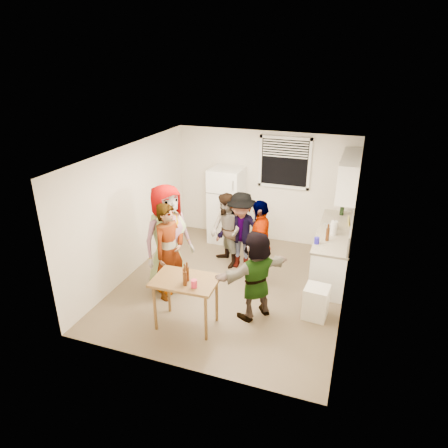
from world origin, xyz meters
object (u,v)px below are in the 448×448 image
at_px(refrigerator, 226,205).
at_px(kettle, 333,229).
at_px(guest_stripe, 172,295).
at_px(red_cup, 194,287).
at_px(guest_grey, 170,287).
at_px(guest_black, 258,284).
at_px(wine_bottle, 341,215).
at_px(guest_back_left, 226,264).
at_px(blue_cup, 316,244).
at_px(serving_table, 187,324).
at_px(guest_back_right, 240,267).
at_px(beer_bottle_counter, 327,241).
at_px(trash_bin, 316,304).
at_px(beer_bottle_table, 186,281).
at_px(guest_orange, 255,315).

xyz_separation_m(refrigerator, kettle, (2.40, -0.70, 0.05)).
bearing_deg(guest_stripe, red_cup, -115.95).
bearing_deg(red_cup, guest_grey, 132.02).
distance_m(red_cup, guest_black, 1.98).
xyz_separation_m(wine_bottle, guest_back_left, (-2.10, -1.27, -0.90)).
bearing_deg(blue_cup, guest_back_left, 170.71).
bearing_deg(serving_table, guest_back_right, 83.42).
bearing_deg(beer_bottle_counter, refrigerator, 151.94).
bearing_deg(serving_table, wine_bottle, 58.64).
xyz_separation_m(beer_bottle_counter, blue_cup, (-0.16, -0.19, 0.00)).
xyz_separation_m(wine_bottle, serving_table, (-2.04, -3.35, -0.90)).
relative_size(trash_bin, guest_grey, 0.28).
bearing_deg(trash_bin, serving_table, -154.57).
relative_size(trash_bin, beer_bottle_table, 2.66).
height_order(beer_bottle_counter, guest_grey, beer_bottle_counter).
bearing_deg(guest_back_left, guest_black, 12.02).
bearing_deg(blue_cup, guest_back_right, 168.61).
bearing_deg(wine_bottle, kettle, -96.98).
bearing_deg(beer_bottle_table, blue_cup, 47.26).
relative_size(beer_bottle_table, red_cup, 1.70).
distance_m(trash_bin, beer_bottle_table, 2.17).
height_order(serving_table, beer_bottle_table, beer_bottle_table).
bearing_deg(beer_bottle_counter, guest_black, -159.72).
distance_m(kettle, guest_orange, 2.34).
height_order(guest_back_right, guest_black, guest_back_right).
bearing_deg(guest_stripe, guest_grey, 52.22).
distance_m(beer_bottle_table, guest_stripe, 1.28).
xyz_separation_m(blue_cup, guest_stripe, (-2.34, -1.11, -0.90)).
bearing_deg(wine_bottle, guest_orange, -111.69).
bearing_deg(trash_bin, guest_back_right, 144.24).
distance_m(serving_table, guest_grey, 1.20).
height_order(red_cup, guest_stripe, red_cup).
relative_size(wine_bottle, blue_cup, 2.74).
relative_size(beer_bottle_counter, guest_grey, 0.12).
height_order(guest_back_right, guest_orange, guest_back_right).
relative_size(beer_bottle_counter, serving_table, 0.24).
xyz_separation_m(beer_bottle_counter, guest_back_left, (-1.95, 0.10, -0.90)).
bearing_deg(wine_bottle, guest_back_left, -148.95).
xyz_separation_m(beer_bottle_table, guest_grey, (-0.79, 0.98, -0.83)).
distance_m(beer_bottle_counter, guest_stripe, 2.95).
xyz_separation_m(trash_bin, guest_back_right, (-1.65, 1.19, -0.25)).
bearing_deg(kettle, red_cup, -124.34).
relative_size(trash_bin, serving_table, 0.56).
xyz_separation_m(wine_bottle, guest_grey, (-2.80, -2.42, -0.90)).
xyz_separation_m(kettle, serving_table, (-1.94, -2.53, -0.90)).
xyz_separation_m(trash_bin, guest_orange, (-0.94, -0.29, -0.25)).
relative_size(blue_cup, guest_stripe, 0.07).
xyz_separation_m(trash_bin, guest_grey, (-2.66, 0.03, -0.25)).
xyz_separation_m(guest_grey, guest_back_left, (0.70, 1.15, 0.00)).
distance_m(kettle, blue_cup, 0.77).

